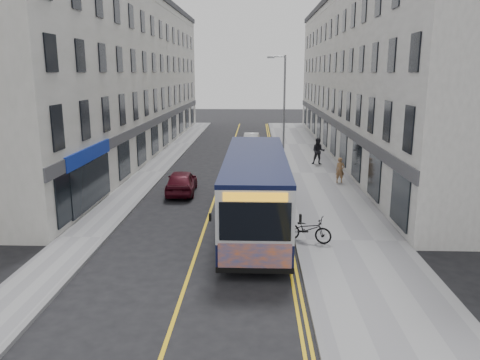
# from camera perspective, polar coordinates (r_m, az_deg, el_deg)

# --- Properties ---
(ground) EXTENTS (140.00, 140.00, 0.00)m
(ground) POSITION_cam_1_polar(r_m,az_deg,el_deg) (20.81, -4.47, -6.25)
(ground) COLOR black
(ground) RESTS_ON ground
(pavement_east) EXTENTS (4.50, 64.00, 0.12)m
(pavement_east) POSITION_cam_1_polar(r_m,az_deg,el_deg) (32.48, 8.97, 0.79)
(pavement_east) COLOR gray
(pavement_east) RESTS_ON ground
(pavement_west) EXTENTS (2.00, 64.00, 0.12)m
(pavement_west) POSITION_cam_1_polar(r_m,az_deg,el_deg) (33.06, -10.78, 0.93)
(pavement_west) COLOR gray
(pavement_west) RESTS_ON ground
(kerb_east) EXTENTS (0.18, 64.00, 0.13)m
(kerb_east) POSITION_cam_1_polar(r_m,az_deg,el_deg) (32.28, 5.00, 0.83)
(kerb_east) COLOR slate
(kerb_east) RESTS_ON ground
(kerb_west) EXTENTS (0.18, 64.00, 0.13)m
(kerb_west) POSITION_cam_1_polar(r_m,az_deg,el_deg) (32.85, -9.07, 0.93)
(kerb_west) COLOR slate
(kerb_west) RESTS_ON ground
(road_centre_line) EXTENTS (0.12, 64.00, 0.01)m
(road_centre_line) POSITION_cam_1_polar(r_m,az_deg,el_deg) (32.33, -2.10, 0.78)
(road_centre_line) COLOR gold
(road_centre_line) RESTS_ON ground
(road_dbl_yellow_inner) EXTENTS (0.10, 64.00, 0.01)m
(road_dbl_yellow_inner) POSITION_cam_1_polar(r_m,az_deg,el_deg) (32.27, 4.20, 0.73)
(road_dbl_yellow_inner) COLOR gold
(road_dbl_yellow_inner) RESTS_ON ground
(road_dbl_yellow_outer) EXTENTS (0.10, 64.00, 0.01)m
(road_dbl_yellow_outer) POSITION_cam_1_polar(r_m,az_deg,el_deg) (32.28, 4.56, 0.73)
(road_dbl_yellow_outer) COLOR gold
(road_dbl_yellow_outer) RESTS_ON ground
(terrace_east) EXTENTS (6.00, 46.00, 13.00)m
(terrace_east) POSITION_cam_1_polar(r_m,az_deg,el_deg) (41.54, 15.17, 12.09)
(terrace_east) COLOR silver
(terrace_east) RESTS_ON ground
(terrace_west) EXTENTS (6.00, 46.00, 13.00)m
(terrace_west) POSITION_cam_1_polar(r_m,az_deg,el_deg) (42.06, -13.87, 12.17)
(terrace_west) COLOR silver
(terrace_west) RESTS_ON ground
(streetlamp) EXTENTS (1.32, 0.18, 8.00)m
(streetlamp) POSITION_cam_1_polar(r_m,az_deg,el_deg) (33.66, 5.27, 8.76)
(streetlamp) COLOR gray
(streetlamp) RESTS_ON ground
(city_bus) EXTENTS (2.68, 11.48, 3.34)m
(city_bus) POSITION_cam_1_polar(r_m,az_deg,el_deg) (20.80, 1.91, -0.98)
(city_bus) COLOR #0B1033
(city_bus) RESTS_ON ground
(bicycle) EXTENTS (2.13, 1.42, 1.06)m
(bicycle) POSITION_cam_1_polar(r_m,az_deg,el_deg) (19.24, 8.21, -5.93)
(bicycle) COLOR black
(bicycle) RESTS_ON pavement_east
(pedestrian_near) EXTENTS (0.61, 0.44, 1.57)m
(pedestrian_near) POSITION_cam_1_polar(r_m,az_deg,el_deg) (29.74, 12.10, 1.19)
(pedestrian_near) COLOR #986D45
(pedestrian_near) RESTS_ON pavement_east
(pedestrian_far) EXTENTS (1.06, 0.89, 1.97)m
(pedestrian_far) POSITION_cam_1_polar(r_m,az_deg,el_deg) (35.33, 9.53, 3.48)
(pedestrian_far) COLOR black
(pedestrian_far) RESTS_ON pavement_east
(car_white) EXTENTS (1.55, 3.88, 1.25)m
(car_white) POSITION_cam_1_polar(r_m,az_deg,el_deg) (44.04, 1.37, 4.89)
(car_white) COLOR white
(car_white) RESTS_ON ground
(car_maroon) EXTENTS (1.81, 4.10, 1.37)m
(car_maroon) POSITION_cam_1_polar(r_m,az_deg,el_deg) (27.14, -7.15, -0.22)
(car_maroon) COLOR #4A0C18
(car_maroon) RESTS_ON ground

